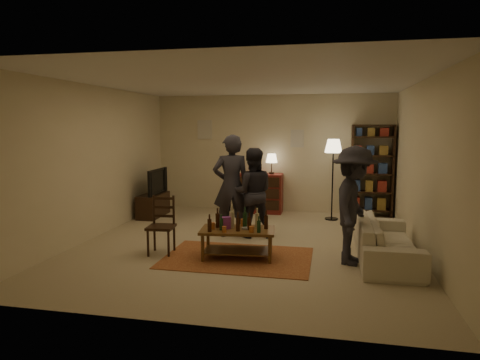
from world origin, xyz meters
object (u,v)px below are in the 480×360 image
(sofa, at_px, (386,240))
(coffee_table, at_px, (237,232))
(person_right, at_px, (252,193))
(person_by_sofa, at_px, (354,206))
(person_left, at_px, (231,186))
(tv_stand, at_px, (153,199))
(dining_chair, at_px, (162,223))
(dresser, at_px, (261,192))
(bookshelf, at_px, (372,170))
(floor_lamp, at_px, (333,152))

(sofa, bearing_deg, coffee_table, 99.59)
(person_right, distance_m, person_by_sofa, 2.08)
(person_left, bearing_deg, person_by_sofa, 129.83)
(tv_stand, relative_size, person_right, 0.66)
(person_left, bearing_deg, sofa, 139.81)
(dining_chair, bearing_deg, tv_stand, 110.80)
(dresser, distance_m, sofa, 3.93)
(sofa, xyz_separation_m, person_left, (-2.58, 0.91, 0.61))
(dresser, height_order, bookshelf, bookshelf)
(coffee_table, height_order, person_right, person_right)
(dining_chair, bearing_deg, dresser, 68.46)
(person_right, bearing_deg, coffee_table, 77.66)
(coffee_table, distance_m, sofa, 2.22)
(tv_stand, bearing_deg, person_by_sofa, -30.70)
(person_by_sofa, bearing_deg, coffee_table, 104.91)
(person_left, relative_size, person_by_sofa, 1.07)
(coffee_table, bearing_deg, tv_stand, 133.73)
(dining_chair, distance_m, floor_lamp, 4.10)
(bookshelf, bearing_deg, person_right, -135.11)
(bookshelf, distance_m, floor_lamp, 1.06)
(person_left, bearing_deg, floor_lamp, -156.16)
(tv_stand, distance_m, dresser, 2.43)
(person_right, relative_size, person_by_sofa, 0.94)
(dresser, xyz_separation_m, person_by_sofa, (1.89, -3.37, 0.38))
(tv_stand, bearing_deg, person_left, -31.91)
(coffee_table, height_order, floor_lamp, floor_lamp)
(dresser, xyz_separation_m, sofa, (2.39, -3.11, -0.17))
(dresser, bearing_deg, sofa, -52.46)
(dresser, xyz_separation_m, person_right, (0.19, -2.17, 0.33))
(tv_stand, relative_size, person_left, 0.58)
(bookshelf, distance_m, person_right, 3.18)
(dresser, relative_size, person_right, 0.85)
(coffee_table, relative_size, person_right, 0.73)
(coffee_table, relative_size, dresser, 0.86)
(person_right, bearing_deg, floor_lamp, -142.19)
(coffee_table, height_order, person_by_sofa, person_by_sofa)
(floor_lamp, bearing_deg, person_left, -135.45)
(coffee_table, xyz_separation_m, person_left, (-0.39, 1.28, 0.52))
(person_left, bearing_deg, coffee_table, 86.15)
(dresser, height_order, person_by_sofa, person_by_sofa)
(tv_stand, relative_size, bookshelf, 0.52)
(coffee_table, height_order, tv_stand, tv_stand)
(coffee_table, bearing_deg, bookshelf, 57.83)
(person_left, bearing_deg, bookshelf, -159.82)
(dining_chair, height_order, floor_lamp, floor_lamp)
(floor_lamp, bearing_deg, tv_stand, -173.06)
(person_by_sofa, bearing_deg, tv_stand, 70.53)
(floor_lamp, height_order, person_by_sofa, floor_lamp)
(dresser, relative_size, person_left, 0.74)
(coffee_table, xyz_separation_m, sofa, (2.19, 0.37, -0.10))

